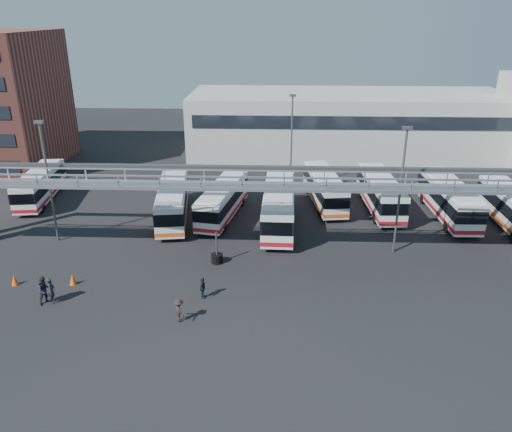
{
  "coord_description": "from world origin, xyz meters",
  "views": [
    {
      "loc": [
        2.35,
        -29.7,
        18.03
      ],
      "look_at": [
        0.9,
        6.0,
        3.34
      ],
      "focal_mm": 35.0,
      "sensor_mm": 36.0,
      "label": 1
    }
  ],
  "objects_px": {
    "bus_0": "(40,185)",
    "bus_6": "(325,187)",
    "bus_5": "(279,206)",
    "pedestrian_c": "(179,311)",
    "light_pole_left": "(48,176)",
    "bus_8": "(448,198)",
    "cone_left": "(73,279)",
    "bus_3": "(173,201)",
    "bus_7": "(380,192)",
    "tire_stack": "(217,257)",
    "bus_4": "(223,200)",
    "cone_right": "(15,280)",
    "light_pole_mid": "(401,184)",
    "light_pole_back": "(292,138)",
    "pedestrian_a": "(51,291)",
    "pedestrian_b": "(45,290)",
    "pedestrian_d": "(203,288)"
  },
  "relations": [
    {
      "from": "bus_0",
      "to": "pedestrian_d",
      "type": "bearing_deg",
      "value": -50.3
    },
    {
      "from": "light_pole_back",
      "to": "bus_0",
      "type": "bearing_deg",
      "value": -169.92
    },
    {
      "from": "bus_8",
      "to": "pedestrian_a",
      "type": "xyz_separation_m",
      "value": [
        -30.89,
        -16.28,
        -0.98
      ]
    },
    {
      "from": "light_pole_back",
      "to": "bus_3",
      "type": "xyz_separation_m",
      "value": [
        -11.08,
        -9.02,
        -3.91
      ]
    },
    {
      "from": "light_pole_left",
      "to": "bus_3",
      "type": "xyz_separation_m",
      "value": [
        8.92,
        4.98,
        -3.91
      ]
    },
    {
      "from": "bus_0",
      "to": "bus_6",
      "type": "xyz_separation_m",
      "value": [
        28.85,
        0.13,
        0.04
      ]
    },
    {
      "from": "pedestrian_b",
      "to": "light_pole_left",
      "type": "bearing_deg",
      "value": 60.69
    },
    {
      "from": "tire_stack",
      "to": "pedestrian_c",
      "type": "bearing_deg",
      "value": -100.35
    },
    {
      "from": "pedestrian_a",
      "to": "pedestrian_b",
      "type": "bearing_deg",
      "value": 90.6
    },
    {
      "from": "bus_4",
      "to": "cone_right",
      "type": "bearing_deg",
      "value": -125.41
    },
    {
      "from": "light_pole_left",
      "to": "pedestrian_d",
      "type": "bearing_deg",
      "value": -32.44
    },
    {
      "from": "light_pole_left",
      "to": "light_pole_back",
      "type": "relative_size",
      "value": 1.0
    },
    {
      "from": "bus_4",
      "to": "bus_7",
      "type": "height_order",
      "value": "bus_7"
    },
    {
      "from": "bus_0",
      "to": "bus_6",
      "type": "bearing_deg",
      "value": -6.67
    },
    {
      "from": "light_pole_back",
      "to": "pedestrian_a",
      "type": "relative_size",
      "value": 5.56
    },
    {
      "from": "bus_5",
      "to": "pedestrian_c",
      "type": "distance_m",
      "value": 16.48
    },
    {
      "from": "bus_0",
      "to": "cone_right",
      "type": "bearing_deg",
      "value": -78.82
    },
    {
      "from": "pedestrian_a",
      "to": "bus_0",
      "type": "bearing_deg",
      "value": 15.25
    },
    {
      "from": "light_pole_mid",
      "to": "bus_3",
      "type": "relative_size",
      "value": 0.92
    },
    {
      "from": "bus_7",
      "to": "tire_stack",
      "type": "distance_m",
      "value": 18.83
    },
    {
      "from": "bus_0",
      "to": "bus_7",
      "type": "bearing_deg",
      "value": -8.89
    },
    {
      "from": "pedestrian_c",
      "to": "cone_right",
      "type": "distance_m",
      "value": 13.16
    },
    {
      "from": "bus_7",
      "to": "pedestrian_b",
      "type": "xyz_separation_m",
      "value": [
        -25.32,
        -18.01,
        -0.85
      ]
    },
    {
      "from": "bus_7",
      "to": "cone_left",
      "type": "relative_size",
      "value": 13.85
    },
    {
      "from": "bus_6",
      "to": "bus_7",
      "type": "height_order",
      "value": "bus_7"
    },
    {
      "from": "bus_6",
      "to": "cone_right",
      "type": "distance_m",
      "value": 28.91
    },
    {
      "from": "light_pole_back",
      "to": "bus_5",
      "type": "distance_m",
      "value": 10.99
    },
    {
      "from": "cone_left",
      "to": "bus_5",
      "type": "bearing_deg",
      "value": 36.92
    },
    {
      "from": "bus_3",
      "to": "cone_left",
      "type": "bearing_deg",
      "value": -119.48
    },
    {
      "from": "pedestrian_d",
      "to": "cone_right",
      "type": "bearing_deg",
      "value": 95.66
    },
    {
      "from": "light_pole_mid",
      "to": "bus_0",
      "type": "bearing_deg",
      "value": 162.7
    },
    {
      "from": "bus_6",
      "to": "bus_8",
      "type": "distance_m",
      "value": 11.64
    },
    {
      "from": "pedestrian_c",
      "to": "cone_right",
      "type": "xyz_separation_m",
      "value": [
        -12.53,
        4.01,
        -0.4
      ]
    },
    {
      "from": "cone_right",
      "to": "tire_stack",
      "type": "distance_m",
      "value": 14.53
    },
    {
      "from": "light_pole_left",
      "to": "bus_6",
      "type": "distance_m",
      "value": 25.49
    },
    {
      "from": "bus_0",
      "to": "tire_stack",
      "type": "bearing_deg",
      "value": -40.51
    },
    {
      "from": "light_pole_left",
      "to": "cone_left",
      "type": "relative_size",
      "value": 12.82
    },
    {
      "from": "bus_0",
      "to": "bus_3",
      "type": "relative_size",
      "value": 0.94
    },
    {
      "from": "tire_stack",
      "to": "cone_right",
      "type": "bearing_deg",
      "value": -164.22
    },
    {
      "from": "pedestrian_d",
      "to": "cone_left",
      "type": "height_order",
      "value": "pedestrian_d"
    },
    {
      "from": "light_pole_left",
      "to": "cone_right",
      "type": "xyz_separation_m",
      "value": [
        -0.04,
        -7.45,
        -5.34
      ]
    },
    {
      "from": "tire_stack",
      "to": "bus_5",
      "type": "bearing_deg",
      "value": 56.8
    },
    {
      "from": "bus_8",
      "to": "cone_left",
      "type": "bearing_deg",
      "value": -157.09
    },
    {
      "from": "bus_0",
      "to": "bus_7",
      "type": "height_order",
      "value": "bus_7"
    },
    {
      "from": "bus_4",
      "to": "bus_5",
      "type": "distance_m",
      "value": 5.6
    },
    {
      "from": "light_pole_mid",
      "to": "cone_right",
      "type": "relative_size",
      "value": 13.31
    },
    {
      "from": "bus_4",
      "to": "bus_7",
      "type": "bearing_deg",
      "value": 19.74
    },
    {
      "from": "light_pole_left",
      "to": "bus_8",
      "type": "xyz_separation_m",
      "value": [
        34.54,
        6.63,
        -3.83
      ]
    },
    {
      "from": "light_pole_mid",
      "to": "pedestrian_c",
      "type": "distance_m",
      "value": 19.35
    },
    {
      "from": "bus_5",
      "to": "bus_8",
      "type": "height_order",
      "value": "bus_5"
    }
  ]
}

